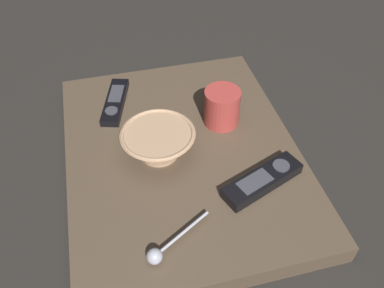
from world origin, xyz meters
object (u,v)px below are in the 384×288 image
(tv_remote_far, at_px, (263,180))
(coffee_mug, at_px, (222,107))
(cereal_bowl, at_px, (158,141))
(teaspoon, at_px, (159,253))
(tv_remote_near, at_px, (115,102))

(tv_remote_far, bearing_deg, coffee_mug, -173.05)
(cereal_bowl, distance_m, tv_remote_far, 0.24)
(teaspoon, bearing_deg, coffee_mug, 146.34)
(coffee_mug, xyz_separation_m, teaspoon, (0.32, -0.22, -0.03))
(cereal_bowl, xyz_separation_m, coffee_mug, (-0.07, 0.17, 0.01))
(cereal_bowl, bearing_deg, tv_remote_far, 53.24)
(cereal_bowl, bearing_deg, teaspoon, -10.64)
(cereal_bowl, xyz_separation_m, tv_remote_near, (-0.19, -0.08, -0.03))
(cereal_bowl, distance_m, teaspoon, 0.26)
(cereal_bowl, distance_m, coffee_mug, 0.18)
(cereal_bowl, height_order, tv_remote_far, cereal_bowl)
(coffee_mug, distance_m, tv_remote_far, 0.22)
(tv_remote_far, bearing_deg, cereal_bowl, -126.76)
(coffee_mug, bearing_deg, tv_remote_near, -117.48)
(coffee_mug, xyz_separation_m, tv_remote_far, (0.21, 0.03, -0.03))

